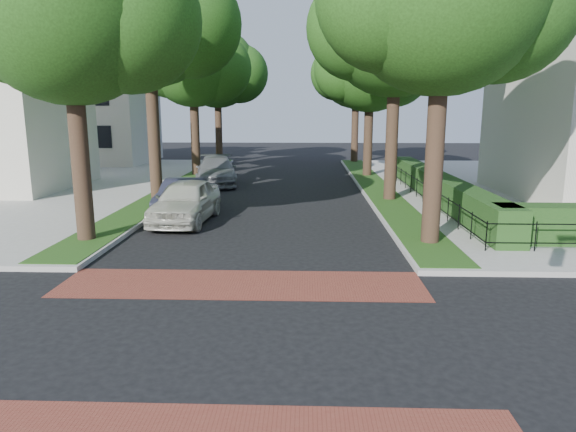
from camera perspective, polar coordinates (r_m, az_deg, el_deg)
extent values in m
plane|color=black|center=(9.93, -7.48, -13.64)|extent=(120.00, 120.00, 0.00)
cube|color=maroon|center=(12.87, -5.16, -7.55)|extent=(9.00, 2.20, 0.01)
cube|color=#1C3F12|center=(28.51, 9.70, 3.29)|extent=(1.60, 29.80, 0.02)
cube|color=#1C3F12|center=(29.09, -11.92, 3.37)|extent=(1.60, 29.80, 0.02)
cylinder|color=black|center=(16.34, 16.16, 9.80)|extent=(0.56, 0.56, 7.35)
sphere|color=#1D3D10|center=(17.38, 22.45, 21.04)|extent=(4.65, 4.65, 4.65)
cylinder|color=black|center=(24.18, 11.55, 10.89)|extent=(0.56, 0.56, 7.70)
sphere|color=#1D3D10|center=(24.48, 11.97, 20.45)|extent=(6.60, 6.60, 6.60)
sphere|color=#1D3D10|center=(25.06, 16.13, 19.12)|extent=(4.95, 4.95, 4.95)
sphere|color=#1D3D10|center=(24.02, 7.89, 20.04)|extent=(4.62, 4.62, 4.62)
sphere|color=#1D3D10|center=(26.18, 11.59, 20.99)|extent=(4.29, 4.29, 4.29)
cylinder|color=black|center=(33.10, 8.94, 10.22)|extent=(0.56, 0.56, 6.65)
sphere|color=#1D3D10|center=(33.20, 9.14, 16.29)|extent=(5.80, 5.80, 5.80)
sphere|color=#1D3D10|center=(33.69, 11.85, 15.45)|extent=(4.35, 4.35, 4.35)
sphere|color=#1D3D10|center=(32.84, 6.56, 15.89)|extent=(4.06, 4.06, 4.06)
sphere|color=#1D3D10|center=(34.69, 9.04, 16.92)|extent=(3.77, 3.77, 3.77)
cylinder|color=black|center=(42.04, 7.48, 10.78)|extent=(0.56, 0.56, 7.00)
sphere|color=#1D3D10|center=(42.15, 7.61, 15.81)|extent=(6.00, 6.00, 6.00)
sphere|color=#1D3D10|center=(42.61, 9.85, 15.16)|extent=(4.50, 4.50, 4.50)
sphere|color=#1D3D10|center=(41.82, 5.51, 15.48)|extent=(4.20, 4.20, 4.20)
sphere|color=#1D3D10|center=(43.69, 7.57, 16.32)|extent=(3.90, 3.90, 3.90)
cylinder|color=black|center=(17.36, -22.31, 8.90)|extent=(0.56, 0.56, 7.00)
sphere|color=#1D3D10|center=(17.63, -23.30, 20.97)|extent=(6.00, 6.00, 6.00)
sphere|color=#1D3D10|center=(17.25, -17.45, 20.23)|extent=(4.50, 4.50, 4.50)
sphere|color=#1D3D10|center=(18.06, -28.07, 19.35)|extent=(4.20, 4.20, 4.20)
cylinder|color=black|center=(24.87, -14.81, 11.16)|extent=(0.56, 0.56, 8.05)
sphere|color=#1D3D10|center=(25.23, -15.34, 20.86)|extent=(6.40, 6.40, 6.40)
sphere|color=#1D3D10|center=(25.02, -10.97, 20.20)|extent=(4.80, 4.80, 4.80)
sphere|color=#1D3D10|center=(25.49, -19.10, 19.86)|extent=(4.48, 4.48, 4.48)
sphere|color=#1D3D10|center=(26.80, -14.11, 21.44)|extent=(4.16, 4.16, 4.16)
cylinder|color=black|center=(33.61, -10.33, 10.37)|extent=(0.56, 0.56, 6.86)
sphere|color=#1D3D10|center=(33.73, -10.57, 16.54)|extent=(5.60, 5.60, 5.60)
sphere|color=#1D3D10|center=(33.71, -7.77, 15.95)|extent=(4.20, 4.20, 4.20)
sphere|color=#1D3D10|center=(33.84, -13.03, 15.92)|extent=(3.92, 3.92, 3.92)
sphere|color=#1D3D10|center=(35.12, -9.92, 17.18)|extent=(3.64, 3.64, 3.64)
cylinder|color=black|center=(42.45, -7.75, 10.88)|extent=(0.56, 0.56, 7.14)
sphere|color=#1D3D10|center=(42.57, -7.89, 15.96)|extent=(6.20, 6.20, 6.20)
sphere|color=#1D3D10|center=(42.59, -5.46, 15.47)|extent=(4.65, 4.65, 4.65)
sphere|color=#1D3D10|center=(42.64, -10.06, 15.48)|extent=(4.34, 4.34, 4.34)
sphere|color=#1D3D10|center=(44.12, -7.43, 16.47)|extent=(4.03, 4.03, 4.03)
cube|color=#163A14|center=(24.87, 16.26, 3.16)|extent=(1.00, 18.00, 1.20)
cube|color=maroon|center=(29.36, -28.99, 18.58)|extent=(0.80, 0.80, 3.64)
cube|color=beige|center=(44.28, -21.02, 9.83)|extent=(9.00, 8.00, 6.50)
cube|color=maroon|center=(42.01, -18.87, 16.86)|extent=(0.80, 0.80, 3.64)
imported|color=beige|center=(20.02, -11.31, 1.66)|extent=(2.23, 4.96, 1.65)
imported|color=#202230|center=(21.94, -11.68, 2.18)|extent=(1.59, 4.32, 1.41)
imported|color=slate|center=(30.00, -7.98, 4.99)|extent=(3.16, 5.82, 1.60)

